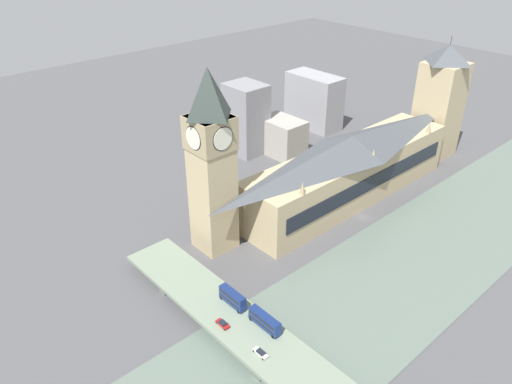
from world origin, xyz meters
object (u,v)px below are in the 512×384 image
Objects in this scene: road_bridge at (275,355)px; car_northbound_tail at (261,353)px; parliament_hall at (350,168)px; victoria_tower at (440,102)px; car_southbound_mid at (223,324)px; double_decker_bus_lead at (265,321)px; clock_tower at (211,158)px; double_decker_bus_rear at (233,297)px.

car_northbound_tail is at bearing 56.86° from road_bridge.
victoria_tower is at bearing -89.95° from parliament_hall.
parliament_hall is 23.95× the size of car_southbound_mid.
double_decker_bus_lead is 2.50× the size of car_southbound_mid.
road_bridge is at bearing 154.50° from double_decker_bus_lead.
double_decker_bus_lead is at bearing 158.40° from clock_tower.
car_southbound_mid is (-38.04, 26.92, -30.13)m from clock_tower.
double_decker_bus_lead is at bearing -177.01° from double_decker_bus_rear.
clock_tower is 14.17× the size of car_northbound_tail.
parliament_hall is at bearing -64.64° from car_northbound_tail.
road_bridge is 12.89× the size of double_decker_bus_rear.
parliament_hall is at bearing -66.37° from double_decker_bus_lead.
victoria_tower reaches higher than car_northbound_tail.
victoria_tower reaches higher than parliament_hall.
victoria_tower is 0.45× the size of road_bridge.
parliament_hall reaches higher than double_decker_bus_lead.
double_decker_bus_lead is 10.31m from car_northbound_tail.
car_southbound_mid is (15.17, 0.82, 0.05)m from car_northbound_tail.
victoria_tower is at bearing -73.66° from road_bridge.
clock_tower is at bearing 85.49° from victoria_tower.
road_bridge is 17.99m from car_southbound_mid.
double_decker_bus_lead reaches higher than car_northbound_tail.
clock_tower is (10.40, 64.25, 21.43)m from parliament_hall.
road_bridge is at bearing 117.39° from parliament_hall.
clock_tower is at bearing 80.81° from parliament_hall.
victoria_tower is at bearing -80.06° from car_southbound_mid.
clock_tower reaches higher than parliament_hall.
clock_tower is at bearing -26.12° from car_northbound_tail.
victoria_tower is 162.04m from road_bridge.
parliament_hall reaches higher than double_decker_bus_rear.
car_northbound_tail is at bearing 115.36° from parliament_hall.
victoria_tower reaches higher than double_decker_bus_rear.
car_northbound_tail is at bearing 105.25° from victoria_tower.
double_decker_bus_lead is (8.87, -4.23, 3.55)m from road_bridge.
car_southbound_mid is at bearing 106.87° from parliament_hall.
road_bridge is (-55.45, 22.68, -31.79)m from clock_tower.
car_southbound_mid is (8.54, 8.47, -1.88)m from double_decker_bus_lead.
double_decker_bus_rear is 2.24× the size of car_southbound_mid.
victoria_tower reaches higher than road_bridge.
clock_tower reaches higher than double_decker_bus_rear.
double_decker_bus_rear is (-33.19, 19.15, -28.11)m from clock_tower.
victoria_tower is (-10.35, -131.19, -8.43)m from clock_tower.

